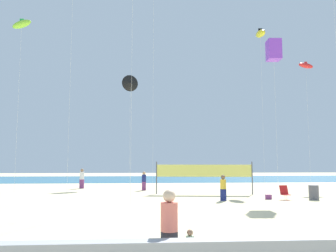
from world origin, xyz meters
name	(u,v)px	position (x,y,z in m)	size (l,w,h in m)	color
ground_plane	(199,211)	(0.00, 0.00, 0.00)	(120.00, 120.00, 0.00)	beige
ocean_band	(161,179)	(0.00, 32.74, 0.00)	(120.00, 20.00, 0.01)	teal
mother_figure	(169,225)	(-2.14, -8.87, 0.93)	(0.40, 0.40, 1.73)	#2D2D33
toddler_figure	(190,247)	(-1.68, -8.94, 0.45)	(0.19, 0.19, 0.84)	maroon
beachgoer_white_shirt	(82,178)	(-8.19, 15.23, 0.95)	(0.41, 0.41, 1.78)	#7A3872
beachgoer_mustard_shirt	(223,187)	(2.24, 4.34, 0.84)	(0.36, 0.36, 1.57)	navy
beachgoer_navy_shirt	(144,180)	(-2.59, 12.62, 0.84)	(0.36, 0.36, 1.58)	#7A3872
folding_beach_chair	(285,192)	(6.29, 4.71, 0.47)	(0.52, 0.65, 0.89)	red
trash_barrel	(314,192)	(8.16, 4.63, 0.45)	(0.62, 0.62, 0.90)	#595960
volleyball_net	(204,172)	(1.85, 8.80, 1.63)	(7.12, 1.01, 2.40)	#4C4C51
beach_handbag	(268,197)	(5.30, 4.94, 0.15)	(0.37, 0.19, 0.30)	#7A3872
kite_yellow_inflatable	(260,34)	(9.71, 17.85, 15.97)	(0.78, 2.26, 16.57)	silver
kite_black_delta	(130,83)	(-4.08, 19.88, 10.86)	(1.80, 0.85, 11.76)	silver
kite_red_inflatable	(306,66)	(13.92, 16.53, 12.19)	(1.60, 0.68, 12.62)	silver
kite_violet_box	(274,50)	(7.33, 8.36, 10.98)	(1.06, 1.06, 11.78)	silver
kite_lime_inflatable	(22,24)	(-12.98, 12.01, 13.92)	(1.92, 1.09, 14.42)	silver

